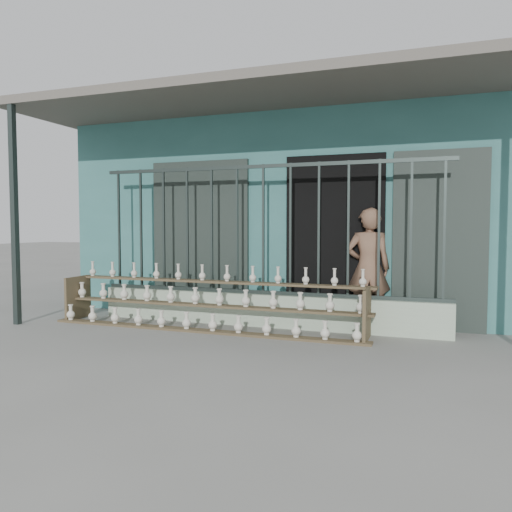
% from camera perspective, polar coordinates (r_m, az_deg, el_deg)
% --- Properties ---
extents(ground, '(60.00, 60.00, 0.00)m').
position_cam_1_polar(ground, '(5.87, -3.33, -10.36)').
color(ground, slate).
extents(workshop_building, '(7.40, 6.60, 3.21)m').
position_cam_1_polar(workshop_building, '(9.73, 6.43, 4.73)').
color(workshop_building, '#326A67').
rests_on(workshop_building, ground).
extents(parapet_wall, '(5.00, 0.20, 0.45)m').
position_cam_1_polar(parapet_wall, '(7.01, 0.83, -6.19)').
color(parapet_wall, '#A8BDA2').
rests_on(parapet_wall, ground).
extents(security_fence, '(5.00, 0.04, 1.80)m').
position_cam_1_polar(security_fence, '(6.91, 0.83, 3.03)').
color(security_fence, '#283330').
rests_on(security_fence, parapet_wall).
extents(shelf_rack, '(4.50, 0.68, 0.85)m').
position_cam_1_polar(shelf_rack, '(6.86, -5.66, -5.28)').
color(shelf_rack, brown).
rests_on(shelf_rack, ground).
extents(elderly_woman, '(0.67, 0.52, 1.65)m').
position_cam_1_polar(elderly_woman, '(7.00, 12.72, -1.36)').
color(elderly_woman, brown).
rests_on(elderly_woman, ground).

